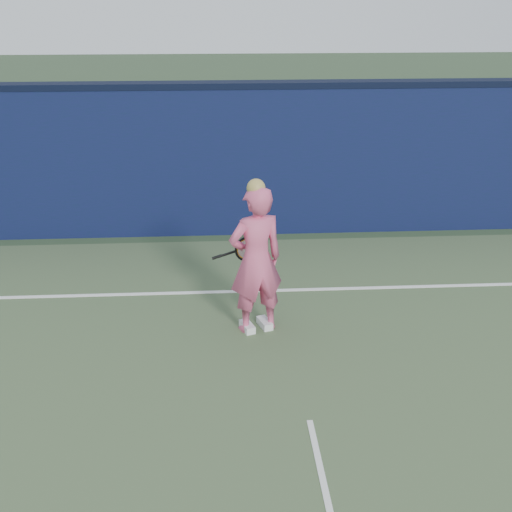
{
  "coord_description": "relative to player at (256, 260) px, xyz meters",
  "views": [
    {
      "loc": [
        -0.86,
        -4.24,
        4.02
      ],
      "look_at": [
        -0.42,
        2.92,
        1.01
      ],
      "focal_mm": 45.0,
      "sensor_mm": 36.0,
      "label": 1
    }
  ],
  "objects": [
    {
      "name": "wall_cap",
      "position": [
        0.42,
        3.58,
        1.6
      ],
      "size": [
        24.0,
        0.42,
        0.1
      ],
      "primitive_type": "cube",
      "color": "black",
      "rests_on": "backstop_wall"
    },
    {
      "name": "player",
      "position": [
        0.0,
        0.0,
        0.0
      ],
      "size": [
        0.8,
        0.65,
        1.97
      ],
      "rotation": [
        0.0,
        0.0,
        3.47
      ],
      "color": "#DA547E",
      "rests_on": "ground"
    },
    {
      "name": "backstop_wall",
      "position": [
        0.42,
        3.58,
        0.3
      ],
      "size": [
        24.0,
        0.4,
        2.5
      ],
      "primitive_type": "cube",
      "color": "#0C1735",
      "rests_on": "ground"
    },
    {
      "name": "racket",
      "position": [
        -0.13,
        0.37,
        -0.01
      ],
      "size": [
        0.61,
        0.16,
        0.33
      ],
      "rotation": [
        0.0,
        0.0,
        -0.02
      ],
      "color": "black",
      "rests_on": "ground"
    },
    {
      "name": "ground",
      "position": [
        0.42,
        -2.92,
        -0.95
      ],
      "size": [
        80.0,
        80.0,
        0.0
      ],
      "primitive_type": "plane",
      "color": "#2A3F26",
      "rests_on": "ground"
    }
  ]
}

